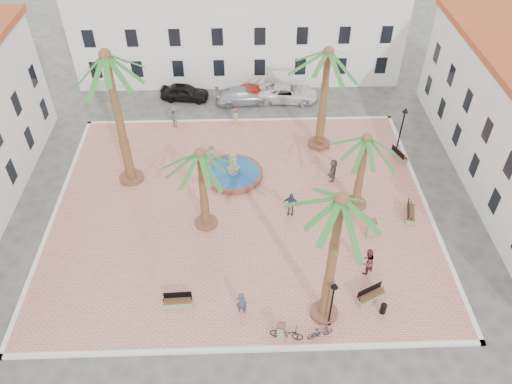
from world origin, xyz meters
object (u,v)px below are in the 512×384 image
palm_e (365,148)px  pedestrian_fountain_b (291,204)px  fountain (233,173)px  car_white (288,93)px  palm_s (339,214)px  pedestrian_east (333,170)px  bollard_n (236,117)px  bicycle_a (287,333)px  bollard_e (371,228)px  cyclist_b (367,261)px  bollard_se (281,331)px  lamppost_e (403,122)px  car_silver (243,96)px  cyclist_a (242,303)px  bicycle_b (320,332)px  bench_e (410,213)px  car_black (185,92)px  bench_s (178,302)px  lamppost_s (333,297)px  car_red (252,93)px  palm_sw (201,163)px  litter_bin (383,309)px  pedestrian_north (174,116)px  palm_nw (108,70)px  bench_ne (399,155)px  bench_se (371,296)px  palm_ne (327,64)px

palm_e → pedestrian_fountain_b: (-4.67, -0.76, -4.09)m
fountain → car_white: fountain is taller
palm_s → pedestrian_east: size_ratio=4.98×
bollard_n → bicycle_a: 20.98m
bollard_e → cyclist_b: cyclist_b is taller
palm_e → bollard_se: bearing=-119.8°
lamppost_e → car_silver: size_ratio=0.82×
fountain → palm_s: palm_s is taller
cyclist_a → bicycle_b: size_ratio=1.14×
bollard_n → bench_e: bearing=-44.3°
pedestrian_east → car_white: 11.79m
bollard_se → car_silver: bollard_se is taller
fountain → car_black: size_ratio=1.00×
bench_s → lamppost_s: size_ratio=0.47×
cyclist_a → car_silver: 22.65m
palm_s → bollard_n: bearing=104.4°
car_red → fountain: bearing=152.7°
palm_sw → car_silver: palm_sw is taller
litter_bin → pedestrian_fountain_b: bearing=119.2°
pedestrian_north → palm_nw: bearing=139.5°
fountain → bench_e: fountain is taller
palm_nw → car_red: bearing=50.4°
bench_ne → bicycle_a: size_ratio=0.91×
bench_se → bollard_se: (-5.41, -2.40, 0.41)m
palm_nw → lamppost_s: bearing=-45.0°
palm_ne → bench_se: 16.71m
pedestrian_north → car_red: size_ratio=0.50×
bench_se → pedestrian_east: bearing=67.3°
bench_e → pedestrian_fountain_b: size_ratio=1.01×
bollard_se → pedestrian_north: (-7.54, 20.62, 0.31)m
car_white → fountain: bearing=160.4°
cyclist_a → car_white: 23.39m
bench_se → bollard_e: size_ratio=1.28×
palm_sw → bollard_n: size_ratio=4.56×
palm_nw → palm_e: size_ratio=1.71×
bollard_se → palm_s: bearing=30.1°
bollard_se → pedestrian_fountain_b: bearing=82.2°
palm_sw → bench_e: palm_sw is taller
bench_ne → bollard_e: bollard_e is taller
car_silver → bollard_se: bearing=177.1°
pedestrian_fountain_b → pedestrian_north: pedestrian_north is taller
palm_s → bench_e: size_ratio=5.02×
bench_ne → car_white: bearing=19.6°
bollard_e → cyclist_a: 10.20m
palm_nw → bench_se: (15.62, -11.39, -8.73)m
bench_e → pedestrian_north: 20.56m
bollard_se → car_black: car_black is taller
bollard_e → lamppost_s: bearing=-119.1°
bollard_se → car_red: bollard_se is taller
palm_e → pedestrian_north: palm_e is taller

